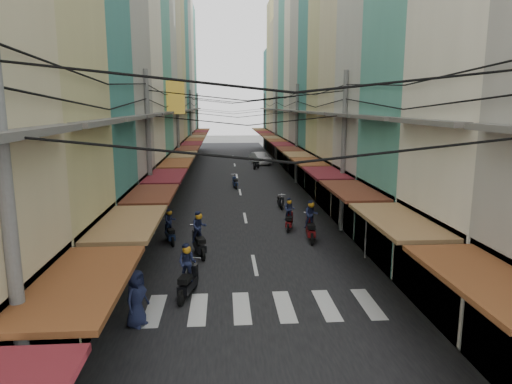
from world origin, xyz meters
name	(u,v)px	position (x,y,z in m)	size (l,w,h in m)	color
ground	(252,250)	(0.00, 0.00, 0.00)	(160.00, 160.00, 0.00)	slate
road	(238,180)	(0.00, 20.00, 0.01)	(10.00, 80.00, 0.02)	black
sidewalk_left	(163,180)	(-6.50, 20.00, 0.03)	(3.00, 80.00, 0.06)	slate
sidewalk_right	(310,179)	(6.50, 20.00, 0.03)	(3.00, 80.00, 0.06)	slate
crosswalk	(263,307)	(0.00, -6.00, 0.03)	(7.55, 2.40, 0.01)	silver
building_row_left	(134,61)	(-7.92, 16.56, 9.78)	(7.80, 67.67, 23.70)	#BAB8AA
building_row_right	(339,67)	(7.92, 16.45, 9.41)	(7.80, 68.98, 22.59)	teal
utility_poles	(239,104)	(0.00, 15.01, 6.59)	(10.20, 66.13, 8.20)	slate
white_car	(260,164)	(2.89, 30.71, 0.00)	(4.62, 1.81, 1.63)	silver
bicycle	(422,263)	(7.03, -2.17, 0.00)	(0.60, 1.60, 1.10)	black
moving_scooters	(243,224)	(-0.29, 2.60, 0.55)	(7.29, 33.39, 1.98)	black
parked_scooters	(388,275)	(4.64, -4.70, 0.47)	(13.04, 14.75, 1.01)	black
pedestrians	(164,223)	(-4.05, 1.15, 1.05)	(12.48, 24.23, 2.22)	#271F2A
market_umbrella	(440,222)	(7.14, -3.27, 2.03)	(2.18, 2.18, 2.30)	#B2B2B7
traffic_sign	(367,209)	(4.78, -1.45, 2.20)	(0.10, 0.66, 3.01)	slate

